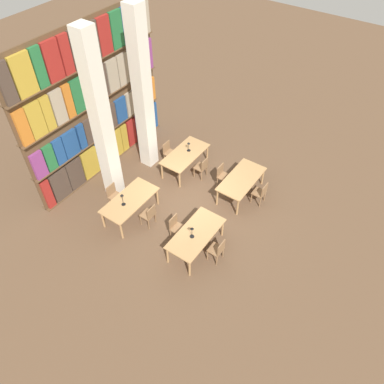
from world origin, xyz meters
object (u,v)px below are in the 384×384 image
pillar_center (143,95)px  reading_table_0 (196,235)px  pillar_left (101,123)px  chair_5 (114,195)px  chair_4 (149,215)px  reading_table_3 (185,155)px  chair_1 (176,227)px  desk_lamp_1 (122,198)px  chair_6 (202,167)px  chair_0 (217,250)px  chair_3 (223,175)px  desk_lamp_2 (189,145)px  desk_lamp_0 (192,231)px  reading_table_1 (241,180)px  chair_7 (169,152)px  reading_table_2 (130,201)px  chair_2 (261,193)px

pillar_center → reading_table_0: size_ratio=3.00×
pillar_left → chair_5: 2.61m
pillar_center → chair_5: bearing=-168.3°
chair_4 → chair_5: 1.54m
chair_4 → reading_table_3: chair_4 is taller
chair_1 → desk_lamp_1: (-0.40, 1.84, 0.60)m
chair_1 → reading_table_3: 3.32m
reading_table_0 → chair_6: (2.87, 1.70, -0.20)m
chair_1 → desk_lamp_1: size_ratio=1.84×
reading_table_3 → chair_0: bearing=-131.3°
pillar_center → chair_6: bearing=-78.3°
pillar_left → chair_3: 4.67m
pillar_center → desk_lamp_2: 2.52m
desk_lamp_0 → desk_lamp_2: desk_lamp_0 is taller
desk_lamp_2 → desk_lamp_0: bearing=-143.4°
reading_table_0 → reading_table_1: 2.91m
reading_table_1 → reading_table_3: size_ratio=1.00×
reading_table_1 → chair_4: bearing=149.3°
desk_lamp_1 → chair_7: 3.36m
pillar_center → reading_table_0: bearing=-121.9°
chair_5 → chair_6: size_ratio=1.00×
reading_table_2 → chair_5: (0.03, 0.77, -0.20)m
desk_lamp_0 → desk_lamp_1: bearing=94.4°
reading_table_3 → chair_7: chair_7 is taller
pillar_center → desk_lamp_0: (-2.60, -3.86, -1.94)m
reading_table_0 → chair_7: size_ratio=2.24×
desk_lamp_0 → desk_lamp_2: size_ratio=1.10×
reading_table_0 → desk_lamp_0: desk_lamp_0 is taller
chair_1 → chair_4: same height
reading_table_0 → desk_lamp_1: 2.67m
chair_1 → chair_5: 2.60m
pillar_center → desk_lamp_1: 3.62m
pillar_left → chair_1: pillar_left is taller
reading_table_3 → reading_table_2: bearing=177.5°
reading_table_0 → desk_lamp_0: size_ratio=4.58×
desk_lamp_0 → reading_table_3: desk_lamp_0 is taller
reading_table_0 → reading_table_1: size_ratio=1.00×
chair_0 → reading_table_3: (2.85, 3.24, 0.20)m
chair_0 → reading_table_2: 3.37m
chair_2 → reading_table_2: bearing=132.5°
pillar_left → chair_2: pillar_left is taller
chair_3 → chair_2: bearing=90.0°
desk_lamp_1 → chair_6: 3.43m
chair_1 → desk_lamp_0: bearing=74.7°
chair_4 → reading_table_3: 3.02m
chair_2 → reading_table_2: chair_2 is taller
chair_4 → desk_lamp_2: bearing=11.3°
chair_2 → chair_3: (0.00, 1.54, 0.00)m
desk_lamp_2 → chair_7: bearing=106.1°
reading_table_2 → chair_5: chair_5 is taller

